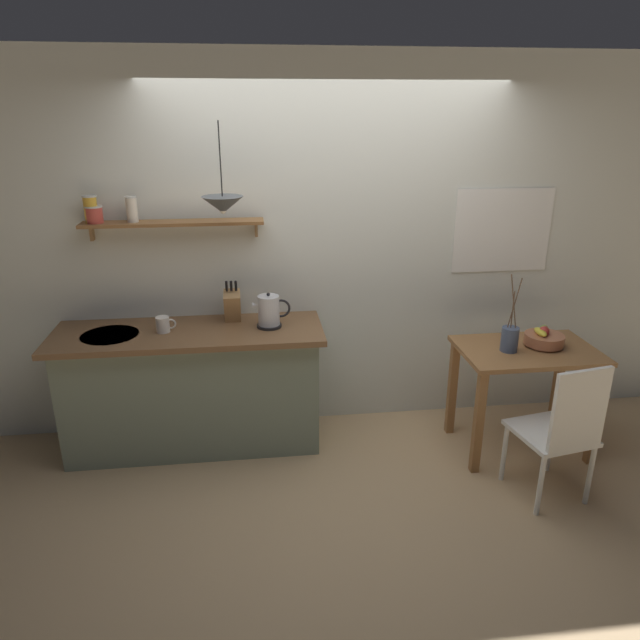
# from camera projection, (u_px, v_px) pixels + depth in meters

# --- Properties ---
(ground_plane) EXTENTS (14.00, 14.00, 0.00)m
(ground_plane) POSITION_uv_depth(u_px,v_px,m) (338.00, 458.00, 4.10)
(ground_plane) COLOR tan
(back_wall) EXTENTS (6.80, 0.11, 2.70)m
(back_wall) POSITION_uv_depth(u_px,v_px,m) (355.00, 249.00, 4.27)
(back_wall) COLOR silver
(back_wall) RESTS_ON ground_plane
(kitchen_counter) EXTENTS (1.83, 0.63, 0.90)m
(kitchen_counter) POSITION_uv_depth(u_px,v_px,m) (193.00, 388.00, 4.13)
(kitchen_counter) COLOR gray
(kitchen_counter) RESTS_ON ground_plane
(wall_shelf) EXTENTS (1.20, 0.20, 0.31)m
(wall_shelf) POSITION_uv_depth(u_px,v_px,m) (144.00, 218.00, 3.86)
(wall_shelf) COLOR brown
(dining_table) EXTENTS (0.93, 0.61, 0.77)m
(dining_table) POSITION_uv_depth(u_px,v_px,m) (525.00, 368.00, 4.03)
(dining_table) COLOR #9E6B3D
(dining_table) RESTS_ON ground_plane
(dining_chair_near) EXTENTS (0.49, 0.50, 0.94)m
(dining_chair_near) POSITION_uv_depth(u_px,v_px,m) (562.00, 428.00, 3.50)
(dining_chair_near) COLOR white
(dining_chair_near) RESTS_ON ground_plane
(fruit_bowl) EXTENTS (0.27, 0.27, 0.14)m
(fruit_bowl) POSITION_uv_depth(u_px,v_px,m) (544.00, 338.00, 4.01)
(fruit_bowl) COLOR #BC704C
(fruit_bowl) RESTS_ON dining_table
(twig_vase) EXTENTS (0.11, 0.11, 0.54)m
(twig_vase) POSITION_uv_depth(u_px,v_px,m) (510.00, 338.00, 3.91)
(twig_vase) COLOR #475675
(twig_vase) RESTS_ON dining_table
(electric_kettle) EXTENTS (0.26, 0.17, 0.25)m
(electric_kettle) POSITION_uv_depth(u_px,v_px,m) (269.00, 312.00, 3.99)
(electric_kettle) COLOR black
(electric_kettle) RESTS_ON kitchen_counter
(knife_block) EXTENTS (0.11, 0.18, 0.30)m
(knife_block) POSITION_uv_depth(u_px,v_px,m) (232.00, 305.00, 4.10)
(knife_block) COLOR tan
(knife_block) RESTS_ON kitchen_counter
(coffee_mug_by_sink) EXTENTS (0.13, 0.09, 0.11)m
(coffee_mug_by_sink) POSITION_uv_depth(u_px,v_px,m) (163.00, 324.00, 3.91)
(coffee_mug_by_sink) COLOR white
(coffee_mug_by_sink) RESTS_ON kitchen_counter
(pendant_lamp) EXTENTS (0.26, 0.26, 0.56)m
(pendant_lamp) POSITION_uv_depth(u_px,v_px,m) (223.00, 205.00, 3.63)
(pendant_lamp) COLOR black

